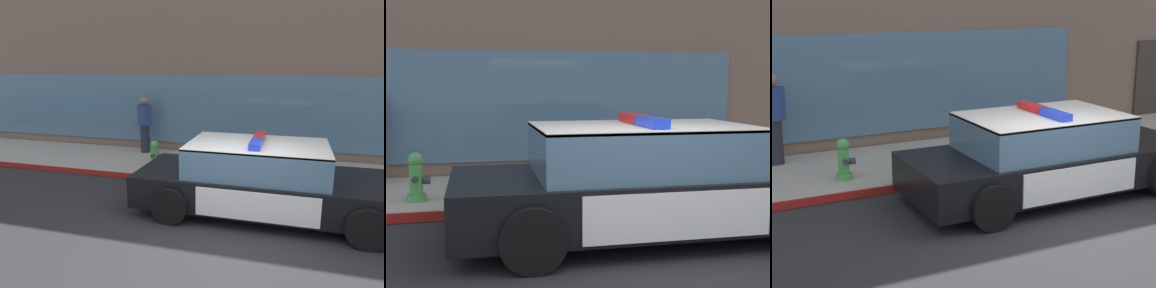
# 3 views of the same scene
# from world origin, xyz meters

# --- Properties ---
(ground) EXTENTS (48.00, 48.00, 0.00)m
(ground) POSITION_xyz_m (0.00, 0.00, 0.00)
(ground) COLOR #262628
(sidewalk) EXTENTS (48.00, 2.61, 0.15)m
(sidewalk) POSITION_xyz_m (0.00, 3.80, 0.07)
(sidewalk) COLOR #A39E93
(sidewalk) RESTS_ON ground
(curb_red_paint) EXTENTS (28.80, 0.04, 0.14)m
(curb_red_paint) POSITION_xyz_m (0.00, 2.48, 0.08)
(curb_red_paint) COLOR maroon
(curb_red_paint) RESTS_ON ground
(storefront_building) EXTENTS (22.89, 11.13, 8.65)m
(storefront_building) POSITION_xyz_m (-0.68, 10.67, 4.32)
(storefront_building) COLOR #7A6051
(storefront_building) RESTS_ON ground
(police_cruiser) EXTENTS (4.95, 2.11, 1.49)m
(police_cruiser) POSITION_xyz_m (0.40, 1.30, 0.68)
(police_cruiser) COLOR black
(police_cruiser) RESTS_ON ground
(fire_hydrant) EXTENTS (0.34, 0.39, 0.73)m
(fire_hydrant) POSITION_xyz_m (-2.57, 3.13, 0.50)
(fire_hydrant) COLOR #4C994C
(fire_hydrant) RESTS_ON sidewalk
(pedestrian_on_sidewalk) EXTENTS (0.48, 0.45, 1.71)m
(pedestrian_on_sidewalk) POSITION_xyz_m (-3.48, 4.61, 1.01)
(pedestrian_on_sidewalk) COLOR #23232D
(pedestrian_on_sidewalk) RESTS_ON sidewalk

